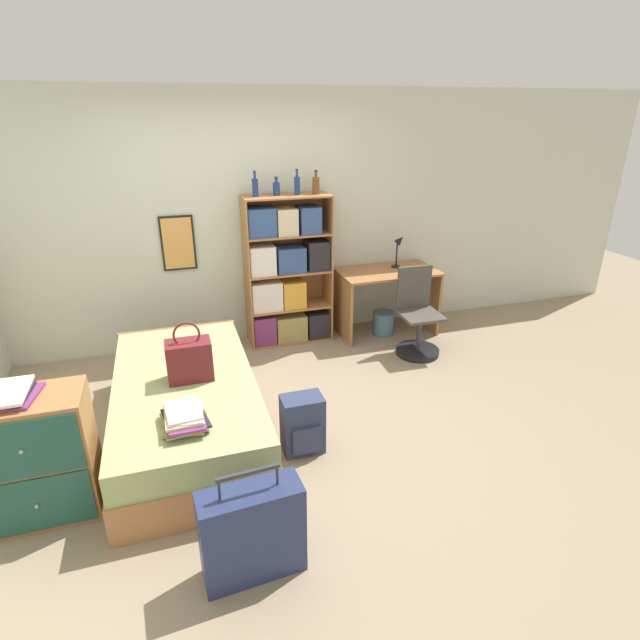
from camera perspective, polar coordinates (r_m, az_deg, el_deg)
name	(u,v)px	position (r m, az deg, el deg)	size (l,w,h in m)	color
ground_plane	(273,419)	(4.25, -5.38, -11.16)	(14.00, 14.00, 0.00)	gray
wall_back	(233,223)	(5.32, -9.97, 10.92)	(10.00, 0.09, 2.60)	beige
bed	(187,405)	(4.08, -14.95, -9.40)	(1.06, 2.06, 0.50)	#A36B3D
handbag	(189,360)	(3.85, -14.71, -4.39)	(0.33, 0.20, 0.46)	maroon
book_stack_on_bed	(185,418)	(3.36, -15.21, -10.79)	(0.32, 0.38, 0.12)	#334C84
suitcase	(252,532)	(2.93, -7.75, -22.89)	(0.57, 0.25, 0.69)	navy
dresser	(37,457)	(3.61, -29.66, -13.47)	(0.66, 0.43, 0.83)	#A36B3D
magazine_pile_on_dresser	(9,395)	(3.42, -32.03, -7.31)	(0.34, 0.35, 0.06)	#7A336B
bookcase	(285,276)	(5.33, -3.98, 5.05)	(0.90, 0.36, 1.59)	#A36B3D
bottle_green	(255,187)	(5.06, -7.42, 14.86)	(0.06, 0.06, 0.25)	navy
bottle_brown	(276,188)	(5.13, -5.00, 14.77)	(0.07, 0.07, 0.18)	navy
bottle_clear	(297,185)	(5.15, -2.63, 15.16)	(0.06, 0.06, 0.25)	navy
bottle_blue	(316,185)	(5.19, -0.47, 15.19)	(0.07, 0.07, 0.24)	brown
desk	(387,290)	(5.65, 7.64, 3.39)	(1.09, 0.61, 0.74)	#A36B3D
desk_lamp	(399,245)	(5.67, 9.02, 8.42)	(0.15, 0.10, 0.38)	black
desk_chair	(417,326)	(5.28, 11.04, -0.72)	(0.45, 0.45, 0.91)	black
backpack	(303,424)	(3.78, -2.00, -11.85)	(0.30, 0.23, 0.45)	#2D3856
waste_bin	(383,323)	(5.72, 7.25, -0.36)	(0.24, 0.24, 0.27)	slate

